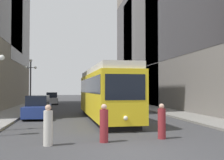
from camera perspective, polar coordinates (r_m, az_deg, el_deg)
ground_plane at (r=10.55m, az=4.57°, el=-14.69°), size 200.00×200.00×0.00m
sidewalk_left at (r=50.29m, az=-15.09°, el=-4.40°), size 2.85×120.00×0.15m
sidewalk_right at (r=51.02m, az=1.92°, el=-4.43°), size 2.85×120.00×0.15m
streetcar at (r=21.14m, az=-1.49°, el=-2.53°), size 3.00×13.46×3.89m
transit_bus at (r=40.85m, az=-0.29°, el=-2.43°), size 2.62×12.35×3.45m
parked_car_left_near at (r=43.39m, az=-12.39°, el=-3.82°), size 2.06×4.45×1.82m
parked_car_left_mid at (r=22.84m, az=-15.14°, el=-5.57°), size 1.98×4.76×1.82m
pedestrian_crossing_near at (r=11.79m, az=-13.12°, el=-9.39°), size 0.38×0.38×1.69m
pedestrian_crossing_far at (r=12.21m, az=-1.68°, el=-9.20°), size 0.38×0.38×1.68m
pedestrian_on_sidewalk at (r=13.27m, az=10.28°, el=-8.64°), size 0.37×0.37×1.65m
lamp_post_left_far at (r=33.40m, az=-16.53°, el=0.82°), size 1.41×0.36×5.68m
building_right_corner at (r=33.95m, az=20.73°, el=14.83°), size 10.65×21.91×23.38m
building_right_midblock at (r=48.25m, az=12.90°, el=9.59°), size 13.77×21.88×23.12m
building_right_far at (r=58.81m, az=9.97°, el=8.40°), size 16.22×15.12×24.87m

